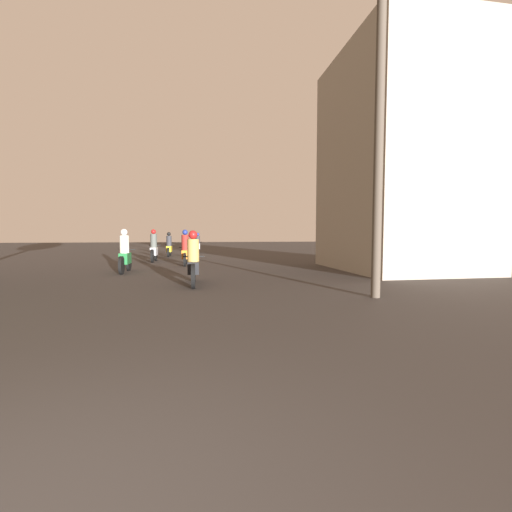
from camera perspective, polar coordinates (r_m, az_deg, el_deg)
name	(u,v)px	position (r m, az deg, el deg)	size (l,w,h in m)	color
motorcycle_black	(193,263)	(9.63, -10.40, -1.17)	(0.60, 2.02, 1.51)	black
motorcycle_green	(125,255)	(13.37, -21.00, 0.14)	(0.60, 1.92, 1.59)	black
motorcycle_orange	(185,251)	(15.82, -11.70, 0.81)	(0.60, 1.97, 1.61)	black
motorcycle_silver	(154,249)	(18.22, -16.65, 1.15)	(0.60, 2.00, 1.65)	black
motorcycle_yellow	(169,247)	(22.30, -14.27, 1.51)	(0.60, 2.04, 1.53)	black
motorcycle_white	(198,245)	(25.81, -9.68, 1.86)	(0.60, 1.96, 1.50)	black
building_right_near	(398,162)	(14.97, 22.58, 14.26)	(4.55, 5.98, 8.45)	gray
utility_pole_near	(380,96)	(8.51, 19.94, 23.81)	(1.60, 0.20, 8.40)	#4C4238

